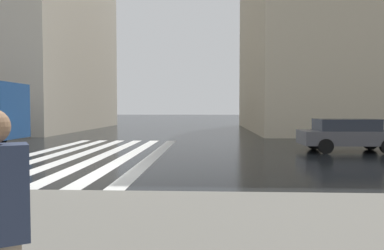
% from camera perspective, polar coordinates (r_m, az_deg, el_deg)
% --- Properties ---
extents(ground_plane, '(220.00, 220.00, 0.00)m').
position_cam_1_polar(ground_plane, '(11.04, -15.42, -7.11)').
color(ground_plane, black).
extents(zebra_crossing, '(13.00, 5.50, 0.01)m').
position_cam_1_polar(zebra_crossing, '(15.18, -15.18, -4.48)').
color(zebra_crossing, silver).
rests_on(zebra_crossing, ground_plane).
extents(car_dark_grey, '(1.85, 4.10, 1.41)m').
position_cam_1_polar(car_dark_grey, '(16.96, 23.27, -1.32)').
color(car_dark_grey, '#4C4C51').
rests_on(car_dark_grey, ground_plane).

